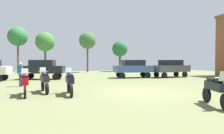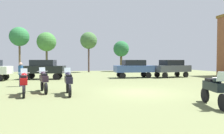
# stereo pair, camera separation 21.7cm
# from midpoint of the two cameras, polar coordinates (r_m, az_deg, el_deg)

# --- Properties ---
(ground_plane) EXTENTS (44.00, 52.00, 0.02)m
(ground_plane) POSITION_cam_midpoint_polar(r_m,az_deg,el_deg) (12.36, 8.43, -7.19)
(ground_plane) COLOR olive
(motorcycle_1) EXTENTS (0.62, 2.26, 1.51)m
(motorcycle_1) POSITION_cam_midpoint_polar(r_m,az_deg,el_deg) (11.49, -11.83, -4.11)
(motorcycle_1) COLOR black
(motorcycle_1) RESTS_ON ground
(motorcycle_4) EXTENTS (0.83, 2.25, 1.50)m
(motorcycle_4) POSITION_cam_midpoint_polar(r_m,az_deg,el_deg) (9.47, 27.70, -5.55)
(motorcycle_4) COLOR black
(motorcycle_4) RESTS_ON ground
(motorcycle_5) EXTENTS (0.67, 2.23, 1.48)m
(motorcycle_5) POSITION_cam_midpoint_polar(r_m,az_deg,el_deg) (11.97, -23.42, -4.06)
(motorcycle_5) COLOR black
(motorcycle_5) RESTS_ON ground
(motorcycle_6) EXTENTS (0.75, 2.24, 1.50)m
(motorcycle_6) POSITION_cam_midpoint_polar(r_m,az_deg,el_deg) (12.80, -18.50, -3.58)
(motorcycle_6) COLOR black
(motorcycle_6) RESTS_ON ground
(car_1) EXTENTS (4.36, 1.95, 2.00)m
(car_1) POSITION_cam_midpoint_polar(r_m,az_deg,el_deg) (22.44, 6.51, -0.11)
(car_1) COLOR black
(car_1) RESTS_ON ground
(car_2) EXTENTS (4.53, 2.45, 2.00)m
(car_2) POSITION_cam_midpoint_polar(r_m,az_deg,el_deg) (23.96, 16.90, -0.05)
(car_2) COLOR black
(car_2) RESTS_ON ground
(car_3) EXTENTS (4.58, 2.64, 2.00)m
(car_3) POSITION_cam_midpoint_polar(r_m,az_deg,el_deg) (21.80, -18.76, -0.25)
(car_3) COLOR black
(car_3) RESTS_ON ground
(person_1) EXTENTS (0.45, 0.45, 1.79)m
(person_1) POSITION_cam_midpoint_polar(r_m,az_deg,el_deg) (16.26, -24.31, -1.40)
(person_1) COLOR #232D4C
(person_1) RESTS_ON ground
(tree_1) EXTENTS (2.78, 2.78, 5.43)m
(tree_1) POSITION_cam_midpoint_polar(r_m,az_deg,el_deg) (35.71, 2.81, 5.14)
(tree_1) COLOR brown
(tree_1) RESTS_ON ground
(tree_3) EXTENTS (2.79, 2.79, 6.65)m
(tree_3) POSITION_cam_midpoint_polar(r_m,az_deg,el_deg) (33.40, -6.51, 7.47)
(tree_3) COLOR #503B37
(tree_3) RESTS_ON ground
(tree_4) EXTENTS (2.97, 2.97, 7.17)m
(tree_4) POSITION_cam_midpoint_polar(r_m,az_deg,el_deg) (34.64, -24.82, 7.82)
(tree_4) COLOR brown
(tree_4) RESTS_ON ground
(tree_5) EXTENTS (3.07, 3.07, 6.51)m
(tree_5) POSITION_cam_midpoint_polar(r_m,az_deg,el_deg) (34.10, -18.06, 6.80)
(tree_5) COLOR #4E4630
(tree_5) RESTS_ON ground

